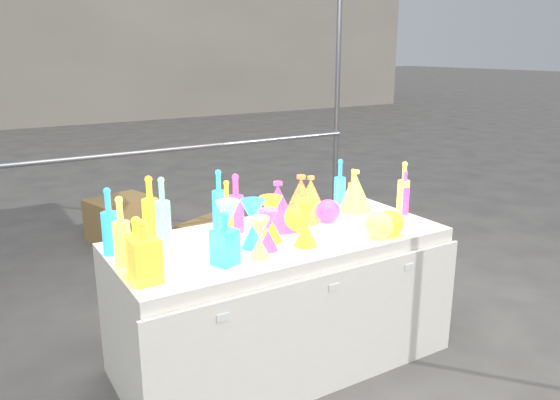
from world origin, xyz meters
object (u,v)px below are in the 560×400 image
cardboard_box_closed (120,218)px  decanter_0 (138,246)px  display_table (281,300)px  globe_0 (390,224)px  lampshade_0 (301,198)px  hourglass_0 (306,223)px  bottle_0 (150,207)px

cardboard_box_closed → decanter_0: 2.82m
display_table → globe_0: globe_0 is taller
decanter_0 → globe_0: 1.33m
globe_0 → decanter_0: bearing=172.1°
cardboard_box_closed → lampshade_0: lampshade_0 is taller
hourglass_0 → lampshade_0: size_ratio=0.88×
cardboard_box_closed → bottle_0: 2.37m
cardboard_box_closed → globe_0: (0.71, -2.85, 0.62)m
lampshade_0 → hourglass_0: bearing=-140.8°
decanter_0 → cardboard_box_closed: bearing=89.4°
display_table → decanter_0: decanter_0 is taller
globe_0 → bottle_0: bearing=150.7°
display_table → cardboard_box_closed: bearing=94.6°
decanter_0 → globe_0: (1.32, -0.18, -0.07)m
decanter_0 → lampshade_0: lampshade_0 is taller
bottle_0 → globe_0: 1.28m
hourglass_0 → lampshade_0: lampshade_0 is taller
globe_0 → display_table: bearing=149.8°
bottle_0 → display_table: bearing=-28.6°
cardboard_box_closed → lampshade_0: size_ratio=1.96×
hourglass_0 → display_table: bearing=99.5°
hourglass_0 → lampshade_0: bearing=60.1°
display_table → bottle_0: 0.88m
globe_0 → lampshade_0: 0.54m
cardboard_box_closed → hourglass_0: hourglass_0 is taller
display_table → decanter_0: size_ratio=6.79×
display_table → cardboard_box_closed: display_table is taller
cardboard_box_closed → globe_0: bearing=-92.3°
cardboard_box_closed → bottle_0: bearing=-116.5°
hourglass_0 → lampshade_0: 0.42m
display_table → globe_0: (0.51, -0.30, 0.44)m
globe_0 → lampshade_0: (-0.27, 0.47, 0.08)m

